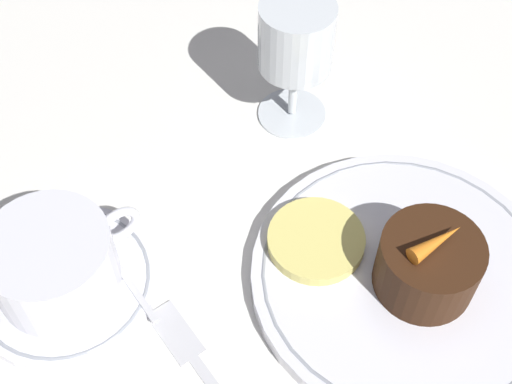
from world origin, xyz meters
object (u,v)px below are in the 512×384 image
at_px(dinner_plate, 403,277).
at_px(wine_glass, 296,45).
at_px(coffee_cup, 53,262).
at_px(dessert_cake, 428,265).

height_order(dinner_plate, wine_glass, wine_glass).
bearing_deg(coffee_cup, dinner_plate, -33.84).
relative_size(dinner_plate, wine_glass, 1.90).
xyz_separation_m(dinner_plate, wine_glass, (0.04, 0.19, 0.08)).
xyz_separation_m(dinner_plate, coffee_cup, (-0.22, 0.15, 0.03)).
xyz_separation_m(coffee_cup, dessert_cake, (0.22, -0.16, -0.00)).
bearing_deg(dessert_cake, dinner_plate, 113.62).
bearing_deg(dessert_cake, wine_glass, 81.52).
bearing_deg(wine_glass, dinner_plate, -100.68).
relative_size(dinner_plate, coffee_cup, 1.96).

